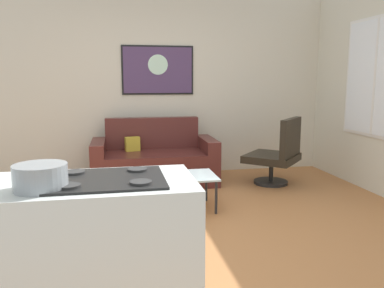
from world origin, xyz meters
The scene contains 9 objects.
ground centered at (0.00, 0.00, -0.02)m, with size 6.40×6.40×0.04m, color #AE6E3E.
back_wall centered at (0.00, 2.42, 1.40)m, with size 6.40×0.05×2.80m, color beige.
couch centered at (-0.13, 1.85, 0.30)m, with size 1.71×0.84×0.90m.
coffee_table centered at (0.02, 0.65, 0.36)m, with size 0.86×0.56×0.39m.
armchair centered at (1.54, 1.42, 0.43)m, with size 0.94×0.94×0.93m.
kitchen_counter centered at (-0.96, -1.51, 0.47)m, with size 1.44×0.60×0.96m.
mixing_bowl centered at (-1.00, -1.63, 0.99)m, with size 0.25×0.25×0.12m.
wall_painting centered at (0.00, 2.38, 1.59)m, with size 1.07×0.03×0.72m.
window centered at (2.59, 0.90, 1.47)m, with size 0.03×1.25×1.52m.
Camera 1 is at (-0.64, -3.52, 1.45)m, focal length 36.43 mm.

